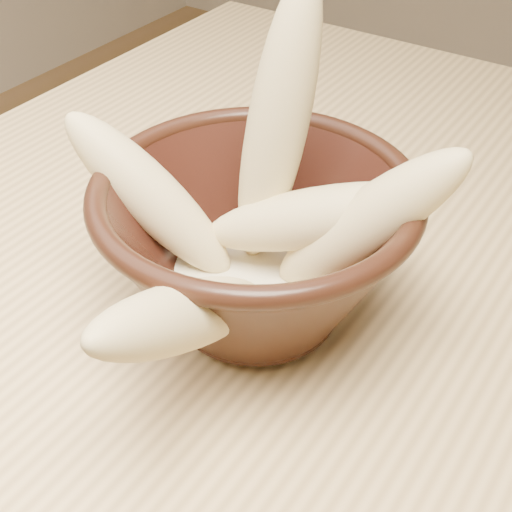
{
  "coord_description": "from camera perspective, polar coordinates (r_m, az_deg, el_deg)",
  "views": [
    {
      "loc": [
        0.04,
        -0.48,
        1.12
      ],
      "look_at": [
        -0.18,
        -0.15,
        0.81
      ],
      "focal_mm": 50.0,
      "sensor_mm": 36.0,
      "label": 1
    }
  ],
  "objects": [
    {
      "name": "banana_front",
      "position": [
        0.42,
        -5.56,
        -4.72
      ],
      "size": [
        0.05,
        0.18,
        0.12
      ],
      "primitive_type": "ellipsoid",
      "rotation": [
        1.06,
        0.0,
        0.04
      ],
      "color": "#D1BB7B",
      "rests_on": "bowl"
    },
    {
      "name": "banana_upright",
      "position": [
        0.48,
        1.72,
        10.39
      ],
      "size": [
        0.07,
        0.09,
        0.21
      ],
      "primitive_type": "ellipsoid",
      "rotation": [
        0.21,
        0.0,
        2.76
      ],
      "color": "#D1BB7B",
      "rests_on": "bowl"
    },
    {
      "name": "banana_across",
      "position": [
        0.48,
        4.77,
        3.06
      ],
      "size": [
        0.17,
        0.09,
        0.1
      ],
      "primitive_type": "ellipsoid",
      "rotation": [
        1.21,
        0.0,
        1.89
      ],
      "color": "#D1BB7B",
      "rests_on": "bowl"
    },
    {
      "name": "banana_left",
      "position": [
        0.5,
        -8.49,
        4.8
      ],
      "size": [
        0.15,
        0.07,
        0.13
      ],
      "primitive_type": "ellipsoid",
      "rotation": [
        0.83,
        0.0,
        -1.35
      ],
      "color": "#D1BB7B",
      "rests_on": "bowl"
    },
    {
      "name": "milk_puddle",
      "position": [
        0.51,
        0.0,
        -1.7
      ],
      "size": [
        0.13,
        0.13,
        0.02
      ],
      "primitive_type": "cylinder",
      "color": "beige",
      "rests_on": "bowl"
    },
    {
      "name": "banana_right",
      "position": [
        0.46,
        8.88,
        2.75
      ],
      "size": [
        0.15,
        0.09,
        0.15
      ],
      "primitive_type": "ellipsoid",
      "rotation": [
        0.75,
        0.0,
        1.91
      ],
      "color": "#D1BB7B",
      "rests_on": "bowl"
    },
    {
      "name": "bowl",
      "position": [
        0.5,
        0.0,
        0.94
      ],
      "size": [
        0.22,
        0.22,
        0.12
      ],
      "rotation": [
        0.0,
        0.0,
        0.17
      ],
      "color": "black",
      "rests_on": "table"
    }
  ]
}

